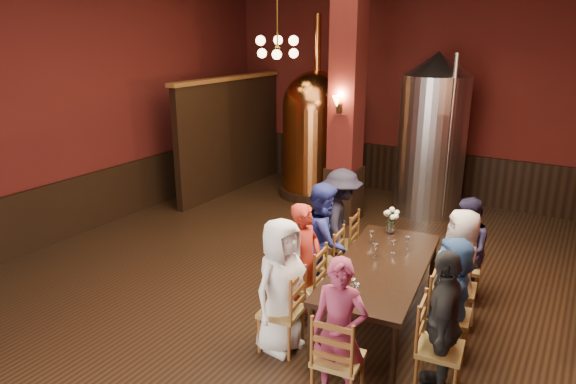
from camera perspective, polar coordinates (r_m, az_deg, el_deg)
The scene contains 35 objects.
room at distance 6.64m, azimuth -1.32°, elevation 7.57°, with size 10.00×10.02×4.50m.
wainscot_back at distance 11.43m, azimuth 12.17°, elevation 2.44°, with size 7.90×0.08×1.00m, color black.
wainscot_left at distance 9.73m, azimuth -21.37°, elevation -1.05°, with size 0.08×9.90×1.00m, color black.
column at distance 9.23m, azimuth 6.55°, elevation 10.26°, with size 0.58×0.58×4.50m, color #47130F.
partition at distance 11.22m, azimuth -6.39°, elevation 6.12°, with size 0.22×3.50×2.40m, color black.
pendant_cluster at distance 9.96m, azimuth -1.18°, elevation 15.81°, with size 0.90×0.90×1.70m, color #A57226, non-canonical shape.
sconce_column at distance 8.96m, azimuth 5.72°, elevation 9.76°, with size 0.20×0.20×0.36m, color black, non-canonical shape.
dining_table at distance 6.26m, azimuth 10.33°, elevation -8.42°, with size 1.27×2.50×0.75m.
chair_0 at distance 5.78m, azimuth -0.76°, elevation -13.03°, with size 0.46×0.46×0.92m, color brown, non-canonical shape.
person_0 at distance 5.63m, azimuth -0.78°, elevation -10.37°, with size 0.75×0.49×1.53m, color white.
chair_1 at distance 6.32m, azimuth 1.85°, elevation -10.21°, with size 0.46×0.46×0.92m, color brown, non-canonical shape.
person_1 at distance 6.19m, azimuth 1.88°, elevation -7.87°, with size 0.54×0.36×1.49m, color #A3281C.
chair_2 at distance 6.87m, azimuth 3.98°, elevation -7.86°, with size 0.46×0.46×0.92m, color brown, non-canonical shape.
person_2 at distance 6.74m, azimuth 4.04°, elevation -5.39°, with size 0.76×0.37×1.56m, color navy.
chair_3 at distance 7.44m, azimuth 5.80°, elevation -5.82°, with size 0.46×0.46×0.92m, color brown, non-canonical shape.
person_3 at distance 7.32m, azimuth 5.88°, elevation -3.46°, with size 1.02×0.58×1.57m, color black.
chair_4 at distance 5.39m, azimuth 16.54°, elevation -16.31°, with size 0.46×0.46×0.92m, color brown, non-canonical shape.
person_4 at distance 5.24m, azimuth 16.82°, elevation -13.69°, with size 0.87×0.36×1.49m, color black.
chair_5 at distance 5.96m, azimuth 17.51°, elevation -12.89°, with size 0.46×0.46×0.92m, color brown, non-canonical shape.
person_5 at distance 5.86m, azimuth 17.72°, elevation -10.99°, with size 1.27×0.40×1.37m, color #305691.
chair_6 at distance 6.55m, azimuth 18.29°, elevation -10.11°, with size 0.46×0.46×0.92m, color brown, non-canonical shape.
person_6 at distance 6.43m, azimuth 18.51°, elevation -8.01°, with size 0.71×0.46×1.45m, color #BEB1A7.
chair_7 at distance 7.15m, azimuth 18.93°, elevation -7.76°, with size 0.46×0.46×0.92m, color brown, non-canonical shape.
person_7 at distance 7.06m, azimuth 19.11°, elevation -6.07°, with size 0.67×0.33×1.38m, color black.
chair_8 at distance 5.09m, azimuth 5.60°, elevation -17.86°, with size 0.46×0.46×0.92m, color brown, non-canonical shape.
person_8 at distance 4.93m, azimuth 5.70°, elevation -15.27°, with size 0.53×0.35×1.47m, color #8E2F50.
copper_kettle at distance 10.83m, azimuth 3.15°, elevation 6.64°, with size 1.86×1.86×3.72m.
steel_vessel at distance 10.06m, azimuth 15.74°, elevation 6.12°, with size 1.65×1.65×3.04m.
rose_vase at distance 7.08m, azimuth 11.38°, elevation -2.73°, with size 0.22×0.22×0.37m.
wine_glass_0 at distance 6.77m, azimuth 9.24°, elevation -4.98°, with size 0.07×0.07×0.17m, color white, non-canonical shape.
wine_glass_1 at distance 5.50m, azimuth 7.16°, elevation -10.38°, with size 0.07×0.07×0.17m, color white, non-canonical shape.
wine_glass_2 at distance 6.68m, azimuth 13.14°, elevation -5.52°, with size 0.07×0.07×0.17m, color white, non-canonical shape.
wine_glass_3 at distance 6.38m, azimuth 9.68°, elevation -6.44°, with size 0.07×0.07×0.17m, color white, non-canonical shape.
wine_glass_4 at distance 6.52m, azimuth 11.63°, elevation -6.01°, with size 0.07×0.07×0.17m, color white, non-canonical shape.
wine_glass_5 at distance 5.42m, azimuth 7.54°, elevation -10.88°, with size 0.07×0.07×0.17m, color white, non-canonical shape.
Camera 1 is at (3.50, -5.53, 3.40)m, focal length 32.00 mm.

